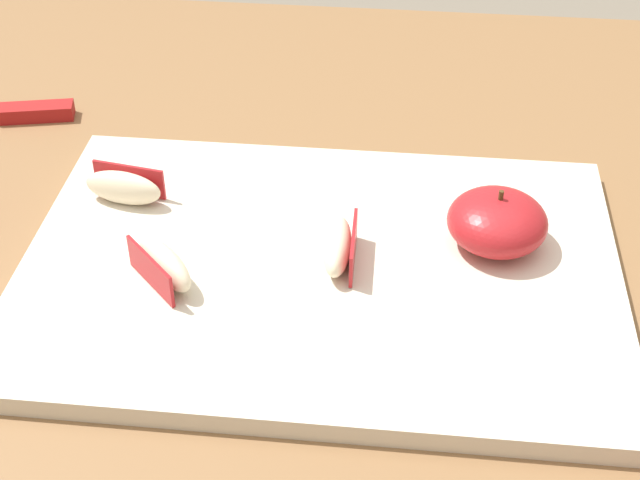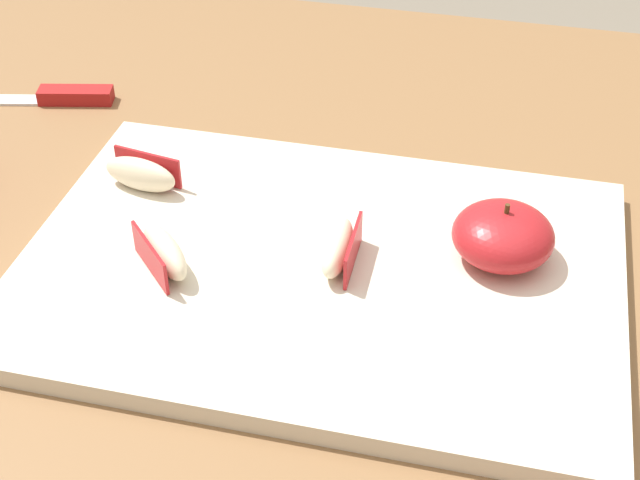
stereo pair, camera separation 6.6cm
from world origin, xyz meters
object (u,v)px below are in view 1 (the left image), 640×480
at_px(apple_wedge_left, 339,246).
at_px(cutting_board, 320,270).
at_px(apple_half_skin_up, 497,222).
at_px(apple_wedge_right, 124,187).
at_px(apple_wedge_near_knife, 163,265).
at_px(paring_knife, 20,114).

bearing_deg(apple_wedge_left, cutting_board, -171.50).
distance_m(cutting_board, apple_half_skin_up, 0.13).
xyz_separation_m(cutting_board, apple_wedge_right, (-0.16, 0.06, 0.02)).
bearing_deg(cutting_board, apple_wedge_right, 159.76).
height_order(cutting_board, apple_wedge_near_knife, apple_wedge_near_knife).
bearing_deg(paring_knife, cutting_board, -33.36).
relative_size(apple_wedge_near_knife, paring_knife, 0.37).
xyz_separation_m(apple_half_skin_up, paring_knife, (-0.43, 0.16, -0.03)).
xyz_separation_m(apple_half_skin_up, apple_wedge_left, (-0.11, -0.03, -0.01)).
relative_size(apple_wedge_left, paring_knife, 0.39).
bearing_deg(apple_half_skin_up, apple_wedge_left, -163.76).
bearing_deg(cutting_board, apple_half_skin_up, 15.44).
bearing_deg(apple_wedge_left, apple_half_skin_up, 16.24).
bearing_deg(apple_wedge_right, paring_knife, 135.26).
bearing_deg(apple_wedge_near_knife, apple_wedge_right, 120.42).
distance_m(cutting_board, apple_wedge_right, 0.17).
distance_m(apple_wedge_left, paring_knife, 0.37).
height_order(apple_wedge_near_knife, apple_wedge_left, same).
distance_m(apple_half_skin_up, apple_wedge_right, 0.29).
xyz_separation_m(apple_wedge_left, paring_knife, (-0.31, 0.20, -0.02)).
relative_size(cutting_board, paring_knife, 2.71).
height_order(apple_half_skin_up, apple_wedge_left, apple_half_skin_up).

